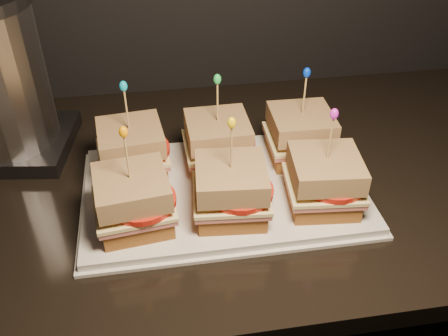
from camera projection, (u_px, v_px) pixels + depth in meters
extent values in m
cube|color=black|center=(284.00, 322.00, 1.17)|extent=(2.22, 0.62, 0.85)
cube|color=black|center=(302.00, 171.00, 0.90)|extent=(2.26, 0.66, 0.03)
cube|color=white|center=(224.00, 190.00, 0.82)|extent=(0.45, 0.28, 0.02)
cube|color=white|center=(224.00, 193.00, 0.82)|extent=(0.46, 0.29, 0.01)
cube|color=#5B3318|center=(134.00, 164.00, 0.84)|extent=(0.11, 0.11, 0.03)
cube|color=#C6685F|center=(133.00, 156.00, 0.82)|extent=(0.12, 0.12, 0.01)
cube|color=#FAE899|center=(132.00, 152.00, 0.82)|extent=(0.12, 0.12, 0.01)
cylinder|color=red|center=(139.00, 150.00, 0.81)|extent=(0.10, 0.10, 0.01)
cube|color=#68360D|center=(130.00, 137.00, 0.80)|extent=(0.11, 0.11, 0.03)
cylinder|color=tan|center=(127.00, 112.00, 0.77)|extent=(0.00, 0.00, 0.09)
ellipsoid|color=#0CA2C7|center=(123.00, 86.00, 0.75)|extent=(0.01, 0.01, 0.02)
cube|color=#5B3318|center=(218.00, 157.00, 0.85)|extent=(0.10, 0.10, 0.03)
cube|color=#C6685F|center=(218.00, 148.00, 0.84)|extent=(0.11, 0.11, 0.01)
cube|color=#FAE899|center=(218.00, 145.00, 0.84)|extent=(0.11, 0.11, 0.01)
cylinder|color=red|center=(226.00, 142.00, 0.83)|extent=(0.10, 0.10, 0.01)
cube|color=#68360D|center=(218.00, 130.00, 0.82)|extent=(0.10, 0.10, 0.03)
cylinder|color=tan|center=(218.00, 105.00, 0.79)|extent=(0.00, 0.00, 0.09)
ellipsoid|color=green|center=(217.00, 79.00, 0.77)|extent=(0.01, 0.01, 0.02)
cube|color=#5B3318|center=(299.00, 149.00, 0.87)|extent=(0.10, 0.10, 0.03)
cube|color=#C6685F|center=(299.00, 141.00, 0.86)|extent=(0.11, 0.11, 0.01)
cube|color=#FAE899|center=(300.00, 137.00, 0.86)|extent=(0.11, 0.11, 0.01)
cylinder|color=red|center=(308.00, 135.00, 0.85)|extent=(0.10, 0.10, 0.01)
cube|color=#68360D|center=(301.00, 123.00, 0.84)|extent=(0.10, 0.10, 0.03)
cylinder|color=tan|center=(304.00, 98.00, 0.81)|extent=(0.00, 0.00, 0.09)
ellipsoid|color=#0532D5|center=(307.00, 73.00, 0.78)|extent=(0.01, 0.01, 0.02)
cube|color=#5B3318|center=(135.00, 216.00, 0.73)|extent=(0.11, 0.11, 0.03)
cube|color=#C6685F|center=(134.00, 207.00, 0.72)|extent=(0.12, 0.12, 0.01)
cube|color=#FAE899|center=(134.00, 203.00, 0.72)|extent=(0.12, 0.12, 0.01)
cylinder|color=red|center=(142.00, 201.00, 0.71)|extent=(0.10, 0.10, 0.01)
cube|color=#68360D|center=(131.00, 187.00, 0.70)|extent=(0.11, 0.11, 0.03)
cylinder|color=tan|center=(127.00, 160.00, 0.67)|extent=(0.00, 0.00, 0.09)
ellipsoid|color=orange|center=(123.00, 132.00, 0.65)|extent=(0.01, 0.01, 0.02)
cube|color=#5B3318|center=(231.00, 205.00, 0.75)|extent=(0.11, 0.11, 0.03)
cube|color=#C6685F|center=(231.00, 196.00, 0.74)|extent=(0.12, 0.12, 0.01)
cube|color=#FAE899|center=(231.00, 193.00, 0.74)|extent=(0.12, 0.12, 0.01)
cylinder|color=red|center=(240.00, 191.00, 0.73)|extent=(0.10, 0.10, 0.01)
cube|color=#68360D|center=(231.00, 177.00, 0.72)|extent=(0.11, 0.11, 0.03)
cylinder|color=tan|center=(231.00, 150.00, 0.69)|extent=(0.00, 0.00, 0.09)
ellipsoid|color=yellow|center=(232.00, 123.00, 0.66)|extent=(0.01, 0.01, 0.02)
cube|color=#5B3318|center=(322.00, 196.00, 0.77)|extent=(0.11, 0.11, 0.03)
cube|color=#C6685F|center=(323.00, 187.00, 0.76)|extent=(0.12, 0.12, 0.01)
cube|color=#FAE899|center=(324.00, 183.00, 0.76)|extent=(0.12, 0.12, 0.01)
cylinder|color=red|center=(333.00, 181.00, 0.75)|extent=(0.10, 0.10, 0.01)
cube|color=#68360D|center=(326.00, 168.00, 0.74)|extent=(0.11, 0.11, 0.03)
cylinder|color=tan|center=(330.00, 141.00, 0.71)|extent=(0.00, 0.00, 0.09)
ellipsoid|color=#C320BE|center=(334.00, 114.00, 0.68)|extent=(0.01, 0.01, 0.02)
cube|color=#262628|center=(10.00, 143.00, 0.92)|extent=(0.25, 0.22, 0.03)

